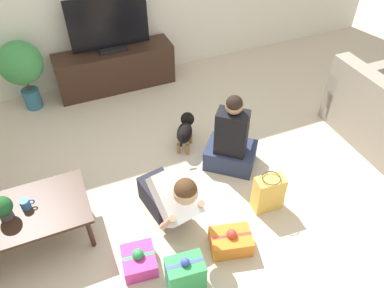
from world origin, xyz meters
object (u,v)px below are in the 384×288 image
(person_kneeling, at_px, (171,196))
(gift_box_c, at_px, (139,261))
(gift_box_a, at_px, (231,241))
(gift_bag_a, at_px, (268,193))
(dog, at_px, (185,129))
(potted_plant_back_left, at_px, (21,66))
(gift_box_b, at_px, (185,275))
(person_sitting, at_px, (231,142))
(tv_console, at_px, (116,69))
(tabletop_plant, at_px, (2,208))
(mug, at_px, (26,204))
(tv, at_px, (109,27))
(coffee_table, at_px, (32,213))

(person_kneeling, distance_m, gift_box_c, 0.62)
(gift_box_a, height_order, gift_bag_a, gift_bag_a)
(dog, xyz_separation_m, gift_bag_a, (0.39, -1.15, -0.03))
(potted_plant_back_left, relative_size, gift_box_b, 2.22)
(person_sitting, relative_size, gift_bag_a, 2.27)
(potted_plant_back_left, xyz_separation_m, gift_box_b, (0.90, -3.08, -0.43))
(tv_console, relative_size, gift_box_a, 3.85)
(gift_box_a, bearing_deg, potted_plant_back_left, 115.86)
(gift_box_a, bearing_deg, dog, 83.99)
(potted_plant_back_left, distance_m, dog, 2.17)
(gift_box_b, distance_m, tabletop_plant, 1.58)
(gift_box_a, relative_size, gift_box_b, 0.99)
(potted_plant_back_left, distance_m, tabletop_plant, 2.16)
(gift_box_a, xyz_separation_m, mug, (-1.57, 0.80, 0.36))
(potted_plant_back_left, distance_m, gift_box_a, 3.26)
(tv_console, relative_size, gift_bag_a, 3.82)
(tv_console, height_order, tv, tv)
(tv_console, bearing_deg, gift_box_b, -94.41)
(gift_box_c, bearing_deg, potted_plant_back_left, 102.31)
(gift_bag_a, xyz_separation_m, mug, (-2.10, 0.52, 0.25))
(person_sitting, xyz_separation_m, tabletop_plant, (-2.20, -0.18, 0.20))
(potted_plant_back_left, xyz_separation_m, gift_bag_a, (1.94, -2.62, -0.41))
(potted_plant_back_left, xyz_separation_m, person_kneeling, (1.03, -2.40, -0.27))
(person_kneeling, relative_size, gift_box_b, 1.93)
(tv, xyz_separation_m, dog, (0.42, -1.51, -0.65))
(tv, bearing_deg, potted_plant_back_left, -177.49)
(dog, height_order, tabletop_plant, tabletop_plant)
(dog, height_order, mug, mug)
(person_sitting, height_order, gift_bag_a, person_sitting)
(coffee_table, distance_m, tv_console, 2.53)
(tv_console, height_order, dog, tv_console)
(mug, relative_size, tabletop_plant, 0.54)
(tv, bearing_deg, dog, -74.60)
(gift_box_a, bearing_deg, gift_bag_a, 27.38)
(potted_plant_back_left, height_order, person_sitting, person_sitting)
(person_kneeling, relative_size, tabletop_plant, 3.57)
(person_sitting, height_order, gift_box_c, person_sitting)
(tv_console, bearing_deg, dog, -74.60)
(gift_box_c, bearing_deg, person_sitting, 32.20)
(person_sitting, relative_size, gift_box_a, 2.29)
(person_sitting, bearing_deg, person_kneeling, 67.56)
(person_sitting, bearing_deg, dog, -17.22)
(coffee_table, bearing_deg, tabletop_plant, -178.91)
(coffee_table, height_order, mug, mug)
(gift_bag_a, height_order, tabletop_plant, tabletop_plant)
(gift_box_a, bearing_deg, tabletop_plant, 156.24)
(gift_box_b, relative_size, gift_bag_a, 1.00)
(mug, bearing_deg, person_sitting, 3.89)
(dog, height_order, gift_box_b, gift_box_b)
(gift_box_b, bearing_deg, person_kneeling, 78.83)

